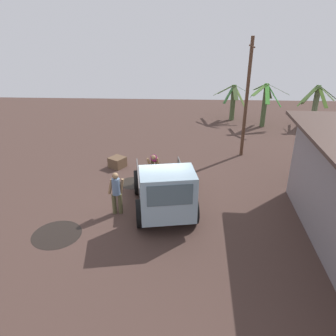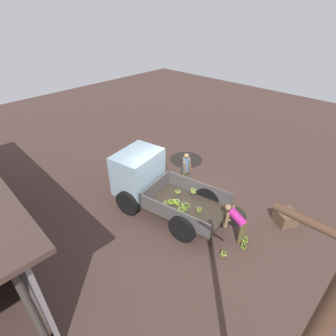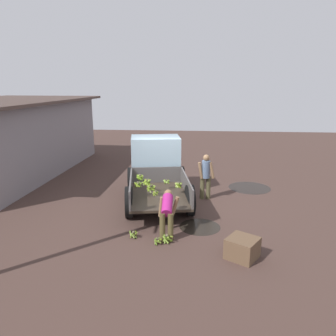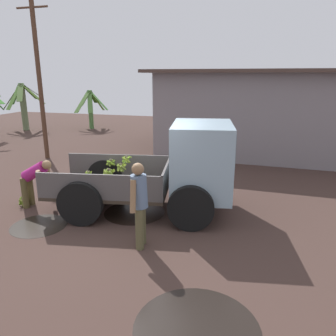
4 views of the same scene
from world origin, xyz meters
name	(u,v)px [view 1 (image 1 of 4)]	position (x,y,z in m)	size (l,w,h in m)	color
ground	(155,206)	(0.00, 0.00, 0.00)	(36.00, 36.00, 0.00)	#44302A
mud_patch_0	(133,183)	(-1.85, -1.12, 0.00)	(1.19, 1.19, 0.01)	black
mud_patch_1	(158,204)	(-0.13, 0.11, 0.00)	(1.43, 1.43, 0.01)	black
mud_patch_2	(57,234)	(2.00, -3.12, 0.00)	(1.65, 1.65, 0.01)	black
cargo_truck	(166,193)	(0.92, 0.48, 1.09)	(4.41, 2.65, 2.10)	#342A20
utility_pole	(247,98)	(-5.35, 4.12, 3.01)	(1.25, 0.17, 5.85)	#503525
banana_palm_1	(315,105)	(-10.70, 9.60, 1.44)	(2.55, 2.65, 2.68)	#687953
banana_palm_2	(233,101)	(-11.89, 4.42, 1.30)	(2.35, 2.47, 2.44)	#4B5C36
banana_palm_3	(265,104)	(-10.41, 6.26, 1.53)	(2.83, 2.59, 2.81)	#475A35
person_foreground_visitor	(116,191)	(0.56, -1.32, 0.90)	(0.36, 0.62, 1.63)	brown
person_worker_loading	(154,162)	(-2.54, -0.23, 0.74)	(0.80, 0.58, 1.21)	brown
banana_bunch_on_ground_0	(160,170)	(-3.01, -0.02, 0.11)	(0.22, 0.22, 0.19)	#453E2D
banana_bunch_on_ground_1	(174,173)	(-2.70, 0.67, 0.11)	(0.24, 0.24, 0.21)	brown
banana_bunch_on_ground_2	(154,170)	(-2.90, -0.26, 0.13)	(0.31, 0.29, 0.24)	brown
wooden_crate_0	(117,162)	(-3.49, -2.11, 0.25)	(0.67, 0.67, 0.50)	brown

